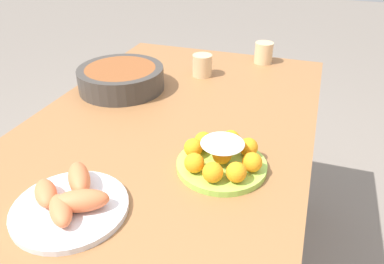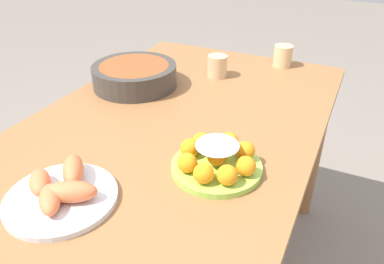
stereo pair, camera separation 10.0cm
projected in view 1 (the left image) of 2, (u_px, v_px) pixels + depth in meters
dining_table at (169, 152)px, 1.17m from camera, size 1.40×0.84×0.74m
cake_plate at (222, 158)px, 0.92m from camera, size 0.22×0.22×0.08m
serving_bowl at (121, 78)px, 1.32m from camera, size 0.30×0.30×0.08m
seafood_platter at (70, 201)px, 0.80m from camera, size 0.25×0.25×0.07m
cup_near at (264, 53)px, 1.55m from camera, size 0.07×0.07×0.09m
cup_far at (202, 65)px, 1.43m from camera, size 0.07×0.07×0.08m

